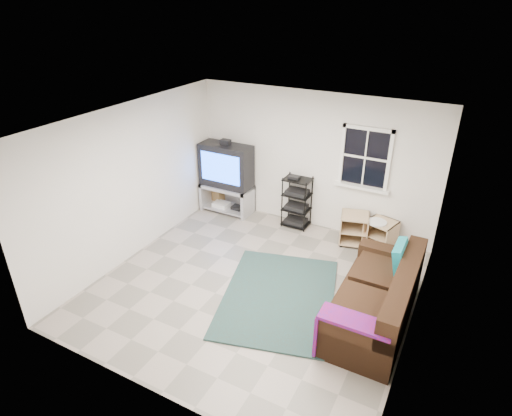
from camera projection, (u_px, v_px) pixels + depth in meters
The scene contains 8 objects.
room at pixel (365, 162), 7.42m from camera, with size 4.60×4.62×4.60m.
tv_unit at pixel (227, 173), 8.62m from camera, with size 1.06×0.53×1.55m.
av_rack at pixel (297, 205), 8.23m from camera, with size 0.51×0.37×1.02m.
side_table_left at pixel (354, 227), 7.74m from camera, with size 0.59×0.59×0.57m.
side_table_right at pixel (381, 232), 7.58m from camera, with size 0.58×0.58×0.55m.
sofa at pixel (377, 301), 5.84m from camera, with size 0.94×2.12×0.97m.
shag_rug at pixel (279, 296), 6.44m from camera, with size 1.62×2.23×0.03m, color black.
paper_bag at pixel (218, 196), 9.18m from camera, with size 0.27×0.17×0.38m, color #9C7646.
Camera 1 is at (2.56, -4.78, 4.11)m, focal length 30.00 mm.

